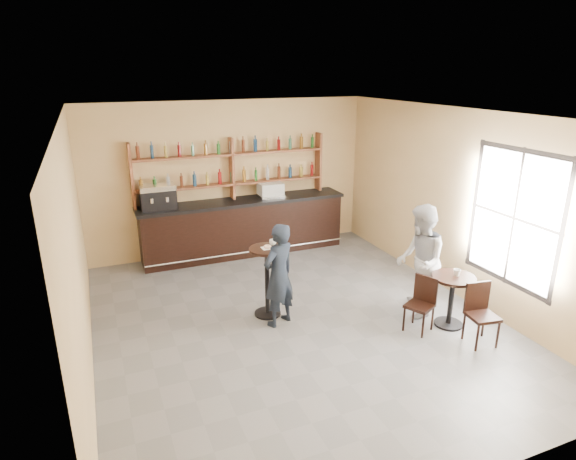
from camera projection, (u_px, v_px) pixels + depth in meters
name	position (u px, v px, depth m)	size (l,w,h in m)	color
floor	(296.00, 321.00, 7.61)	(7.00, 7.00, 0.00)	slate
ceiling	(297.00, 114.00, 6.59)	(7.00, 7.00, 0.00)	white
wall_back	(230.00, 178.00, 10.16)	(7.00, 7.00, 0.00)	#D8B37B
wall_front	(462.00, 345.00, 4.04)	(7.00, 7.00, 0.00)	#D8B37B
wall_left	(76.00, 254.00, 6.01)	(7.00, 7.00, 0.00)	#D8B37B
wall_right	(458.00, 204.00, 8.19)	(7.00, 7.00, 0.00)	#D8B37B
window_pane	(514.00, 218.00, 7.10)	(2.00, 2.00, 0.00)	white
window_frame	(514.00, 218.00, 7.10)	(0.04, 1.70, 2.10)	black
shelf_unit	(232.00, 169.00, 9.98)	(4.00, 0.26, 1.40)	brown
liquor_bottles	(231.00, 161.00, 9.93)	(3.68, 0.10, 1.00)	#8C5919
bar_counter	(244.00, 227.00, 10.24)	(4.38, 0.85, 1.19)	black
espresso_machine	(158.00, 197.00, 9.34)	(0.67, 0.43, 0.48)	black
pastry_case	(270.00, 190.00, 10.22)	(0.51, 0.41, 0.31)	silver
pedestal_table	(267.00, 282.00, 7.65)	(0.56, 0.56, 1.15)	black
napkin	(267.00, 248.00, 7.46)	(0.16, 0.16, 0.00)	white
donut	(268.00, 247.00, 7.45)	(0.12, 0.12, 0.04)	#CA7D49
cup_pedestal	(273.00, 242.00, 7.59)	(0.11, 0.11, 0.09)	white
man_main	(279.00, 275.00, 7.30)	(0.60, 0.39, 1.64)	black
cafe_table	(451.00, 301.00, 7.38)	(0.65, 0.65, 0.83)	black
cup_cafe	(457.00, 273.00, 7.25)	(0.11, 0.11, 0.10)	white
chair_west	(419.00, 305.00, 7.22)	(0.37, 0.37, 0.85)	black
chair_south	(483.00, 316.00, 6.86)	(0.39, 0.39, 0.90)	black
patron_second	(420.00, 261.00, 7.59)	(0.89, 0.69, 1.82)	#A3A3A9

